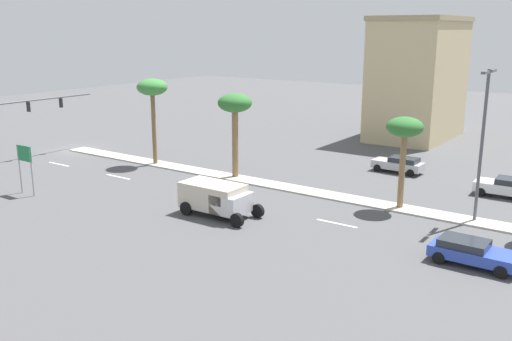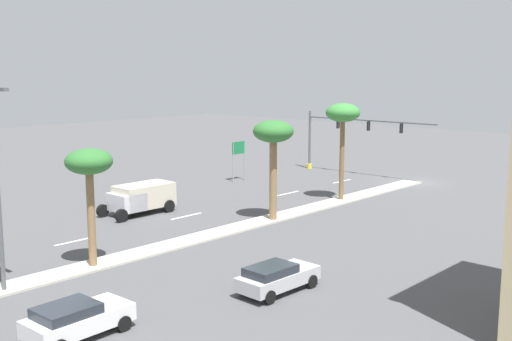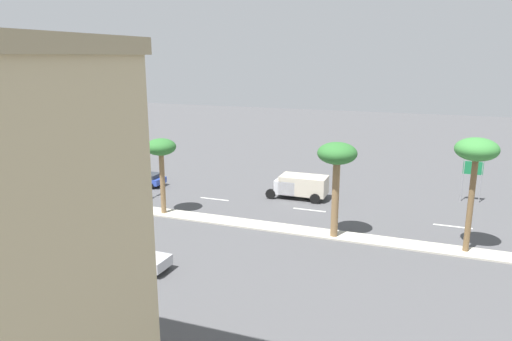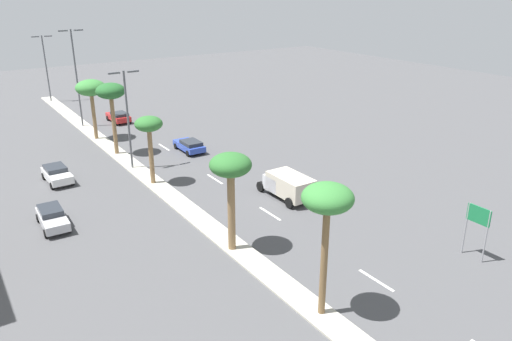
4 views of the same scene
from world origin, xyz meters
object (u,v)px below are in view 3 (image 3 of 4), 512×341
at_px(palm_tree_mid, 61,129).
at_px(sedan_red_mid, 4,170).
at_px(palm_tree_left, 476,154).
at_px(street_lamp_left, 109,143).
at_px(sedan_blue_outboard, 144,179).
at_px(palm_tree_inboard, 161,150).
at_px(box_truck, 299,185).
at_px(sedan_white_leading, 48,225).
at_px(directional_road_sign, 473,173).
at_px(palm_tree_front, 337,158).
at_px(palm_tree_center, 2,132).
at_px(sedan_silver_left, 134,257).

bearing_deg(palm_tree_mid, sedan_red_mid, 70.00).
xyz_separation_m(palm_tree_left, sedan_red_mid, (4.41, 45.52, -5.93)).
distance_m(street_lamp_left, sedan_blue_outboard, 8.79).
bearing_deg(palm_tree_left, palm_tree_inboard, 90.64).
bearing_deg(street_lamp_left, sedan_blue_outboard, 12.81).
bearing_deg(box_truck, sedan_white_leading, 136.48).
bearing_deg(directional_road_sign, sedan_blue_outboard, 100.39).
bearing_deg(sedan_white_leading, palm_tree_mid, 33.11).
height_order(palm_tree_front, palm_tree_center, palm_tree_center).
bearing_deg(sedan_blue_outboard, sedan_white_leading, -175.26).
distance_m(palm_tree_left, palm_tree_mid, 32.84).
bearing_deg(sedan_blue_outboard, street_lamp_left, -167.19).
distance_m(street_lamp_left, sedan_red_mid, 19.07).
relative_size(palm_tree_front, sedan_red_mid, 1.57).
distance_m(sedan_blue_outboard, sedan_red_mid, 16.33).
distance_m(palm_tree_front, palm_tree_center, 30.75).
relative_size(palm_tree_center, street_lamp_left, 0.73).
relative_size(sedan_red_mid, box_truck, 0.81).
height_order(directional_road_sign, sedan_silver_left, directional_road_sign).
distance_m(palm_tree_center, sedan_blue_outboard, 13.39).
bearing_deg(sedan_silver_left, palm_tree_left, -62.97).
distance_m(palm_tree_front, street_lamp_left, 19.03).
bearing_deg(box_truck, palm_tree_left, -120.41).
bearing_deg(directional_road_sign, sedan_red_mid, 99.55).
height_order(palm_tree_center, box_truck, palm_tree_center).
xyz_separation_m(directional_road_sign, sedan_blue_outboard, (-5.56, 30.31, -1.98)).
xyz_separation_m(directional_road_sign, palm_tree_center, (-12.61, 40.42, 3.24)).
bearing_deg(sedan_red_mid, sedan_white_leading, -124.14).
xyz_separation_m(directional_road_sign, palm_tree_mid, (-12.44, 33.80, 3.86)).
xyz_separation_m(directional_road_sign, palm_tree_left, (-12.24, 0.97, 3.99)).
bearing_deg(directional_road_sign, palm_tree_front, 142.64).
distance_m(palm_tree_front, box_truck, 10.79).
height_order(street_lamp_left, sedan_silver_left, street_lamp_left).
bearing_deg(palm_tree_front, sedan_blue_outboard, 70.96).
height_order(palm_tree_inboard, sedan_blue_outboard, palm_tree_inboard).
relative_size(palm_tree_inboard, box_truck, 1.16).
bearing_deg(sedan_white_leading, palm_tree_front, -70.48).
distance_m(directional_road_sign, palm_tree_inboard, 27.03).
bearing_deg(sedan_red_mid, street_lamp_left, -105.10).
bearing_deg(palm_tree_center, street_lamp_left, -90.07).
distance_m(palm_tree_left, sedan_white_leading, 29.71).
relative_size(palm_tree_inboard, sedan_red_mid, 1.43).
xyz_separation_m(palm_tree_center, sedan_blue_outboard, (7.05, -10.11, -5.22)).
xyz_separation_m(palm_tree_inboard, palm_tree_mid, (0.05, 9.98, 1.21)).
height_order(directional_road_sign, palm_tree_front, palm_tree_front).
bearing_deg(sedan_white_leading, directional_road_sign, -56.11).
relative_size(directional_road_sign, sedan_silver_left, 0.86).
bearing_deg(sedan_silver_left, sedan_blue_outboard, 31.84).
bearing_deg(directional_road_sign, palm_tree_center, 107.32).
xyz_separation_m(palm_tree_front, sedan_blue_outboard, (7.12, 20.63, -5.09)).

